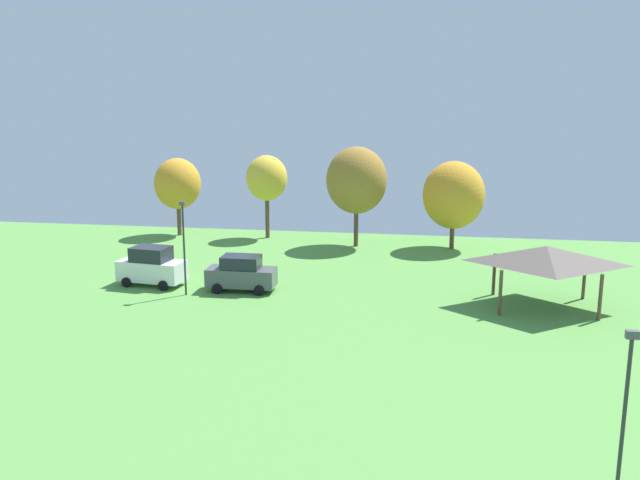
{
  "coord_description": "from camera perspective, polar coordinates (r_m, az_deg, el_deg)",
  "views": [
    {
      "loc": [
        3.75,
        1.42,
        11.95
      ],
      "look_at": [
        1.38,
        15.75,
        8.85
      ],
      "focal_mm": 38.0,
      "sensor_mm": 36.0,
      "label": 1
    }
  ],
  "objects": [
    {
      "name": "treeline_tree_1",
      "position": [
        57.53,
        -4.51,
        5.2
      ],
      "size": [
        3.48,
        3.48,
        7.06
      ],
      "color": "brown",
      "rests_on": "ground"
    },
    {
      "name": "parked_car_second_from_left",
      "position": [
        42.44,
        -6.64,
        -2.82
      ],
      "size": [
        4.29,
        2.0,
        2.24
      ],
      "rotation": [
        0.0,
        0.0,
        0.01
      ],
      "color": "#4C5156",
      "rests_on": "ground"
    },
    {
      "name": "light_post_0",
      "position": [
        41.59,
        -11.39,
        -0.19
      ],
      "size": [
        0.36,
        0.2,
        5.8
      ],
      "color": "#2D2D33",
      "rests_on": "ground"
    },
    {
      "name": "parked_car_leftmost",
      "position": [
        44.72,
        -13.99,
        -2.17
      ],
      "size": [
        4.43,
        2.48,
        2.52
      ],
      "rotation": [
        0.0,
        0.0,
        -0.13
      ],
      "color": "silver",
      "rests_on": "ground"
    },
    {
      "name": "treeline_tree_0",
      "position": [
        59.82,
        -11.91,
        4.65
      ],
      "size": [
        3.99,
        3.99,
        6.72
      ],
      "color": "brown",
      "rests_on": "ground"
    },
    {
      "name": "treeline_tree_2",
      "position": [
        54.06,
        3.1,
        5.03
      ],
      "size": [
        4.85,
        4.85,
        8.03
      ],
      "color": "brown",
      "rests_on": "ground"
    },
    {
      "name": "park_pavilion",
      "position": [
        40.59,
        18.51,
        -1.2
      ],
      "size": [
        6.79,
        5.21,
        3.6
      ],
      "color": "brown",
      "rests_on": "ground"
    },
    {
      "name": "light_post_1",
      "position": [
        21.92,
        24.29,
        -12.78
      ],
      "size": [
        0.36,
        0.2,
        5.49
      ],
      "color": "#2D2D33",
      "rests_on": "ground"
    },
    {
      "name": "treeline_tree_3",
      "position": [
        54.2,
        11.19,
        3.73
      ],
      "size": [
        4.84,
        4.84,
        6.98
      ],
      "color": "brown",
      "rests_on": "ground"
    }
  ]
}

